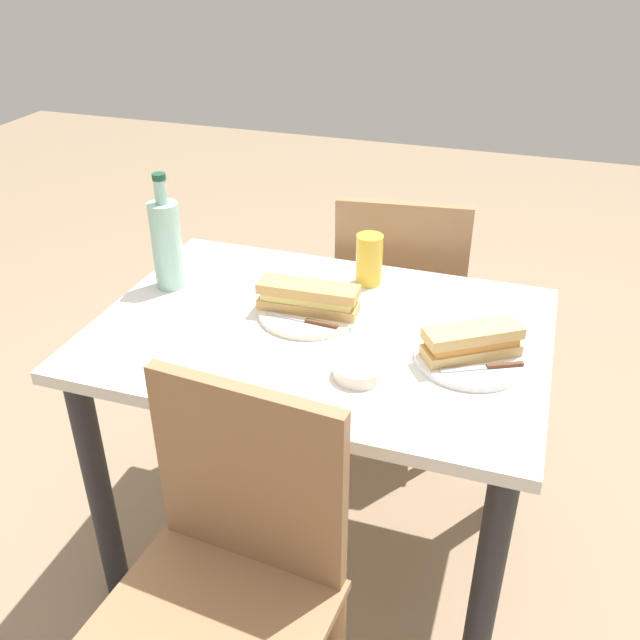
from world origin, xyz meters
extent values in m
plane|color=#8C755B|center=(0.00, 0.00, 0.00)|extent=(8.00, 8.00, 0.00)
cube|color=silver|center=(0.00, 0.00, 0.72)|extent=(1.04, 0.74, 0.03)
cylinder|color=#262628|center=(-0.46, -0.31, 0.35)|extent=(0.06, 0.06, 0.70)
cylinder|color=#262628|center=(0.46, -0.31, 0.35)|extent=(0.06, 0.06, 0.70)
cylinder|color=#262628|center=(-0.46, 0.31, 0.35)|extent=(0.06, 0.06, 0.70)
cylinder|color=#262628|center=(0.46, 0.31, 0.35)|extent=(0.06, 0.06, 0.70)
cube|color=#936B47|center=(0.00, 0.65, 0.47)|extent=(0.43, 0.43, 0.02)
cube|color=#936B47|center=(-0.02, 0.46, 0.68)|extent=(0.38, 0.06, 0.40)
cylinder|color=#936B47|center=(0.16, 0.45, 0.23)|extent=(0.04, 0.04, 0.46)
cube|color=#936B47|center=(-0.07, -0.65, 0.47)|extent=(0.45, 0.45, 0.02)
cube|color=#936B47|center=(-0.09, -0.47, 0.68)|extent=(0.38, 0.08, 0.40)
cylinder|color=#936B47|center=(-0.22, -0.85, 0.23)|extent=(0.04, 0.04, 0.46)
cylinder|color=#936B47|center=(0.13, -0.80, 0.23)|extent=(0.04, 0.04, 0.46)
cylinder|color=#936B47|center=(-0.27, -0.49, 0.23)|extent=(0.04, 0.04, 0.46)
cylinder|color=#936B47|center=(0.09, -0.45, 0.23)|extent=(0.04, 0.04, 0.46)
cylinder|color=silver|center=(0.04, -0.05, 0.74)|extent=(0.24, 0.24, 0.01)
cube|color=tan|center=(0.04, -0.05, 0.76)|extent=(0.24, 0.08, 0.02)
cube|color=#DBC66B|center=(0.04, -0.05, 0.78)|extent=(0.22, 0.07, 0.02)
cube|color=tan|center=(0.04, -0.05, 0.80)|extent=(0.24, 0.08, 0.02)
cube|color=silver|center=(0.08, 0.01, 0.75)|extent=(0.10, 0.02, 0.00)
cube|color=#59331E|center=(-0.01, 0.01, 0.75)|extent=(0.08, 0.02, 0.01)
cylinder|color=white|center=(-0.35, 0.03, 0.74)|extent=(0.24, 0.24, 0.01)
cube|color=tan|center=(-0.35, 0.03, 0.76)|extent=(0.21, 0.17, 0.02)
cube|color=#CC8438|center=(-0.35, 0.03, 0.78)|extent=(0.20, 0.16, 0.02)
cube|color=tan|center=(-0.35, 0.03, 0.80)|extent=(0.21, 0.17, 0.02)
cube|color=silver|center=(-0.35, 0.09, 0.75)|extent=(0.09, 0.06, 0.00)
cube|color=#59331E|center=(-0.43, 0.05, 0.75)|extent=(0.08, 0.04, 0.01)
cylinder|color=#99C6B7|center=(0.43, -0.08, 0.84)|extent=(0.08, 0.08, 0.23)
cylinder|color=#99C6B7|center=(0.43, -0.08, 0.99)|extent=(0.03, 0.03, 0.06)
cylinder|color=#19472D|center=(0.43, -0.08, 1.02)|extent=(0.03, 0.03, 0.02)
cylinder|color=gold|center=(-0.05, -0.26, 0.80)|extent=(0.07, 0.07, 0.13)
cylinder|color=silver|center=(-0.14, 0.16, 0.75)|extent=(0.11, 0.11, 0.03)
camera|label=1|loc=(-0.44, 1.33, 1.57)|focal=39.40mm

